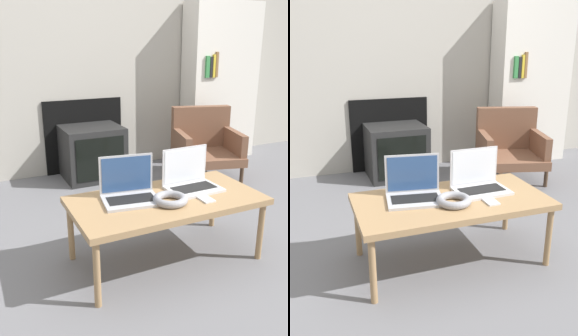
% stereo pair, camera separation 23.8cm
% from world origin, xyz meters
% --- Properties ---
extents(ground_plane, '(14.00, 14.00, 0.00)m').
position_xyz_m(ground_plane, '(0.00, 0.00, 0.00)').
color(ground_plane, slate).
extents(wall_back, '(7.00, 0.08, 2.60)m').
position_xyz_m(wall_back, '(0.00, 2.03, 1.29)').
color(wall_back, '#ADA89E').
rests_on(wall_back, ground_plane).
extents(table, '(1.10, 0.56, 0.40)m').
position_xyz_m(table, '(0.00, 0.15, 0.37)').
color(table, '#9E7A51').
rests_on(table, ground_plane).
extents(laptop_left, '(0.35, 0.27, 0.24)m').
position_xyz_m(laptop_left, '(-0.20, 0.22, 0.45)').
color(laptop_left, '#B2B2B7').
rests_on(laptop_left, table).
extents(laptop_right, '(0.32, 0.24, 0.24)m').
position_xyz_m(laptop_right, '(0.21, 0.22, 0.45)').
color(laptop_right, silver).
rests_on(laptop_right, table).
extents(headphones, '(0.20, 0.20, 0.04)m').
position_xyz_m(headphones, '(-0.02, 0.07, 0.42)').
color(headphones, gray).
rests_on(headphones, table).
extents(phone, '(0.07, 0.14, 0.01)m').
position_xyz_m(phone, '(0.19, 0.04, 0.40)').
color(phone, silver).
rests_on(phone, table).
extents(tv, '(0.55, 0.48, 0.50)m').
position_xyz_m(tv, '(0.07, 1.74, 0.25)').
color(tv, black).
rests_on(tv, ground_plane).
extents(armchair, '(0.71, 0.71, 0.67)m').
position_xyz_m(armchair, '(1.06, 1.31, 0.34)').
color(armchair, brown).
rests_on(armchair, ground_plane).
extents(bookshelf, '(0.82, 0.32, 1.67)m').
position_xyz_m(bookshelf, '(1.59, 1.83, 0.83)').
color(bookshelf, silver).
rests_on(bookshelf, ground_plane).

